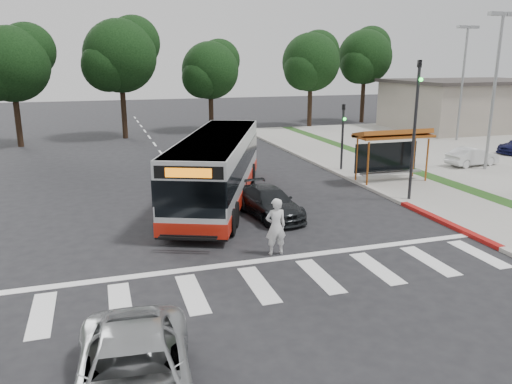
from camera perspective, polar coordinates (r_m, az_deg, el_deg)
name	(u,v)px	position (r m, az deg, el deg)	size (l,w,h in m)	color
ground	(219,231)	(19.59, -4.22, -4.52)	(140.00, 140.00, 0.00)	black
sidewalk_east	(366,170)	(30.80, 12.43, 2.45)	(4.00, 40.00, 0.12)	gray
curb_east	(336,172)	(29.86, 9.10, 2.25)	(0.30, 40.00, 0.15)	#9E9991
curb_east_red	(446,223)	(21.72, 20.93, -3.33)	(0.32, 6.00, 0.15)	maroon
parking_lot	(501,154)	(39.57, 26.24, 3.94)	(18.00, 36.00, 0.10)	gray
commercial_building	(469,106)	(52.81, 23.13, 9.01)	(14.00, 10.00, 4.40)	gray
building_roof_cap	(471,81)	(52.67, 23.40, 11.54)	(14.60, 10.60, 0.30)	#383330
crosswalk_ladder	(259,284)	(15.12, 0.29, -10.51)	(18.00, 2.60, 0.01)	silver
bus_shelter	(392,140)	(27.86, 15.29, 5.78)	(4.20, 1.60, 2.86)	#9B4F19
traffic_signal_ne_tall	(415,119)	(24.03, 17.75, 7.92)	(0.18, 0.37, 6.50)	black
traffic_signal_ne_short	(343,130)	(30.14, 9.89, 6.98)	(0.18, 0.37, 4.00)	black
lot_light_front	(497,70)	(32.71, 25.79, 12.40)	(1.90, 0.35, 9.01)	gray
lot_light_mid	(464,68)	(44.19, 22.66, 12.98)	(1.90, 0.35, 9.01)	gray
tree_ne_a	(311,61)	(50.34, 6.35, 14.64)	(6.16, 5.74, 9.30)	black
tree_ne_b	(365,56)	(55.27, 12.38, 14.95)	(6.16, 5.74, 10.02)	black
tree_north_a	(121,55)	(44.13, -15.17, 14.91)	(6.60, 6.15, 10.17)	black
tree_north_b	(211,69)	(47.20, -5.19, 13.77)	(5.72, 5.33, 8.43)	black
tree_north_c	(12,63)	(42.45, -26.09, 13.12)	(6.16, 5.74, 9.30)	black
transit_bus	(217,169)	(23.31, -4.44, 2.62)	(2.63, 12.14, 3.14)	silver
pedestrian	(276,227)	(17.01, 2.27, -3.97)	(0.73, 0.48, 2.00)	silver
dark_sedan	(269,202)	(21.24, 1.50, -1.19)	(1.74, 4.27, 1.24)	black
silver_suv_south	(134,378)	(10.28, -13.80, -19.93)	(2.28, 4.95, 1.38)	#9EA1A3
parked_car_1	(472,157)	(33.96, 23.47, 3.74)	(1.20, 3.45, 1.14)	silver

